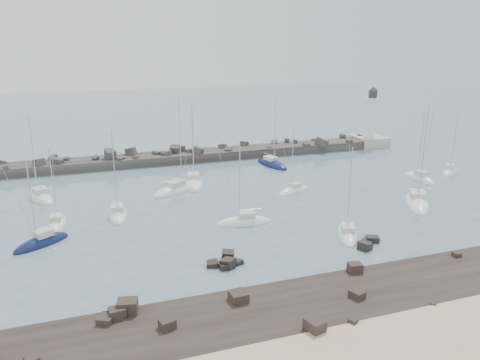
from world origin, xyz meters
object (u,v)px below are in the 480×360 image
object	(u,v)px
sailboat_9	(294,191)
sailboat_11	(417,203)
sailboat_6	(194,183)
lighthouse	(370,133)
sailboat_10	(420,179)
sailboat_2	(42,243)
sailboat_7	(347,234)
sailboat_1	(40,197)
sailboat_3	(118,214)
sailboat_4	(178,190)
sailboat_13	(57,224)
sailboat_8	(272,165)
sailboat_12	(450,172)
sailboat_5	(244,223)

from	to	relation	value
sailboat_9	sailboat_11	xyz separation A→B (m)	(15.00, -11.80, 0.02)
sailboat_6	sailboat_11	world-z (taller)	sailboat_11
lighthouse	sailboat_10	bearing A→B (deg)	-106.33
sailboat_2	sailboat_11	world-z (taller)	sailboat_11
sailboat_7	sailboat_1	bearing A→B (deg)	142.56
sailboat_3	sailboat_1	bearing A→B (deg)	132.36
sailboat_9	sailboat_11	distance (m)	19.09
sailboat_4	sailboat_10	xyz separation A→B (m)	(42.19, -8.04, 0.02)
lighthouse	sailboat_13	xyz separation A→B (m)	(-68.93, -29.24, -2.96)
lighthouse	sailboat_8	world-z (taller)	lighthouse
sailboat_11	sailboat_10	bearing A→B (deg)	48.96
sailboat_3	lighthouse	bearing A→B (deg)	25.01
sailboat_3	sailboat_12	distance (m)	61.48
lighthouse	sailboat_6	bearing A→B (deg)	-160.09
sailboat_10	sailboat_12	distance (m)	8.95
sailboat_1	sailboat_6	world-z (taller)	sailboat_6
sailboat_2	sailboat_9	size ratio (longest dim) A/B	1.08
sailboat_2	sailboat_13	xyz separation A→B (m)	(1.55, 6.37, -0.03)
sailboat_2	sailboat_12	bearing A→B (deg)	8.06
sailboat_4	sailboat_5	bearing A→B (deg)	-73.01
sailboat_2	sailboat_9	distance (m)	39.08
sailboat_1	sailboat_4	world-z (taller)	sailboat_4
sailboat_1	sailboat_13	bearing A→B (deg)	-77.68
sailboat_7	sailboat_12	bearing A→B (deg)	29.91
sailboat_8	sailboat_9	world-z (taller)	sailboat_8
sailboat_1	sailboat_4	bearing A→B (deg)	-8.57
sailboat_7	sailboat_8	world-z (taller)	sailboat_8
sailboat_10	sailboat_12	xyz separation A→B (m)	(8.69, 2.14, -0.00)
sailboat_3	sailboat_8	distance (m)	36.93
sailboat_1	sailboat_12	size ratio (longest dim) A/B	1.23
sailboat_2	sailboat_11	bearing A→B (deg)	-3.02
sailboat_2	sailboat_7	size ratio (longest dim) A/B	0.95
sailboat_3	sailboat_10	size ratio (longest dim) A/B	1.02
sailboat_1	sailboat_5	bearing A→B (deg)	-37.84
sailboat_10	sailboat_13	xyz separation A→B (m)	(-60.82, -1.55, -0.02)
sailboat_2	sailboat_10	world-z (taller)	sailboat_10
sailboat_4	sailboat_11	world-z (taller)	sailboat_11
sailboat_4	sailboat_10	bearing A→B (deg)	-10.79
sailboat_11	sailboat_8	bearing A→B (deg)	111.94
sailboat_7	sailboat_4	bearing A→B (deg)	122.50
sailboat_4	sailboat_8	size ratio (longest dim) A/B	1.08
sailboat_4	sailboat_6	distance (m)	4.23
sailboat_6	sailboat_8	world-z (taller)	sailboat_6
lighthouse	sailboat_9	world-z (taller)	lighthouse
sailboat_3	sailboat_4	xyz separation A→B (m)	(10.54, 8.72, -0.01)
sailboat_6	sailboat_8	distance (m)	19.41
lighthouse	sailboat_11	world-z (taller)	sailboat_11
lighthouse	sailboat_12	size ratio (longest dim) A/B	1.24
sailboat_1	sailboat_7	bearing A→B (deg)	-37.44
sailboat_8	sailboat_12	size ratio (longest dim) A/B	1.28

